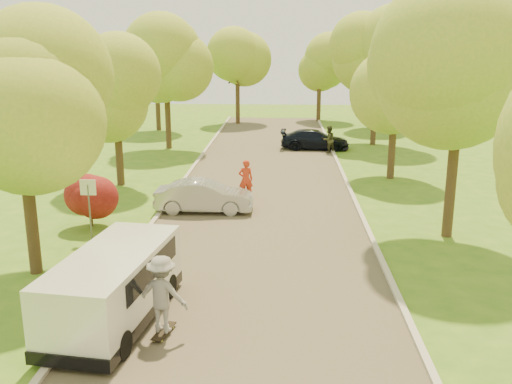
% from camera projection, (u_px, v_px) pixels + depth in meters
% --- Properties ---
extents(ground, '(100.00, 100.00, 0.00)m').
position_uv_depth(ground, '(249.00, 291.00, 15.94)').
color(ground, '#3A701A').
rests_on(ground, ground).
extents(road, '(8.00, 60.00, 0.01)m').
position_uv_depth(road, '(261.00, 210.00, 23.67)').
color(road, '#4C4438').
rests_on(road, ground).
extents(curb_left, '(0.18, 60.00, 0.12)m').
position_uv_depth(curb_left, '(164.00, 207.00, 23.84)').
color(curb_left, '#B2AD9E').
rests_on(curb_left, ground).
extents(curb_right, '(0.18, 60.00, 0.12)m').
position_uv_depth(curb_right, '(359.00, 210.00, 23.47)').
color(curb_right, '#B2AD9E').
rests_on(curb_right, ground).
extents(street_sign, '(0.55, 0.06, 2.17)m').
position_uv_depth(street_sign, '(89.00, 197.00, 19.68)').
color(street_sign, '#59595E').
rests_on(street_sign, ground).
extents(red_shrub, '(1.70, 1.70, 1.95)m').
position_uv_depth(red_shrub, '(90.00, 198.00, 21.27)').
color(red_shrub, '#382619').
rests_on(red_shrub, ground).
extents(tree_l_mida, '(4.71, 4.60, 7.39)m').
position_uv_depth(tree_l_mida, '(26.00, 100.00, 15.89)').
color(tree_l_mida, '#382619').
rests_on(tree_l_mida, ground).
extents(tree_l_midb, '(4.30, 4.20, 6.62)m').
position_uv_depth(tree_l_midb, '(119.00, 90.00, 26.69)').
color(tree_l_midb, '#382619').
rests_on(tree_l_midb, ground).
extents(tree_l_far, '(4.92, 4.80, 7.79)m').
position_uv_depth(tree_l_far, '(169.00, 63.00, 36.11)').
color(tree_l_far, '#382619').
rests_on(tree_l_far, ground).
extents(tree_r_mida, '(5.13, 5.00, 7.95)m').
position_uv_depth(tree_r_mida, '(467.00, 79.00, 19.04)').
color(tree_r_mida, '#382619').
rests_on(tree_r_mida, ground).
extents(tree_r_midb, '(4.51, 4.40, 7.01)m').
position_uv_depth(tree_r_midb, '(400.00, 82.00, 27.93)').
color(tree_r_midb, '#382619').
rests_on(tree_r_midb, ground).
extents(tree_r_far, '(5.33, 5.20, 8.34)m').
position_uv_depth(tree_r_far, '(381.00, 57.00, 37.32)').
color(tree_r_far, '#382619').
rests_on(tree_r_far, ground).
extents(tree_bg_a, '(5.12, 5.00, 7.72)m').
position_uv_depth(tree_bg_a, '(159.00, 62.00, 43.99)').
color(tree_bg_a, '#382619').
rests_on(tree_bg_a, ground).
extents(tree_bg_b, '(5.12, 5.00, 7.95)m').
position_uv_depth(tree_bg_b, '(377.00, 58.00, 45.08)').
color(tree_bg_b, '#382619').
rests_on(tree_bg_b, ground).
extents(tree_bg_c, '(4.92, 4.80, 7.33)m').
position_uv_depth(tree_bg_c, '(240.00, 64.00, 47.65)').
color(tree_bg_c, '#382619').
rests_on(tree_bg_c, ground).
extents(tree_bg_d, '(5.12, 5.00, 7.72)m').
position_uv_depth(tree_bg_d, '(323.00, 60.00, 49.18)').
color(tree_bg_d, '#382619').
rests_on(tree_bg_d, ground).
extents(minivan, '(2.53, 5.06, 1.81)m').
position_uv_depth(minivan, '(115.00, 285.00, 13.97)').
color(minivan, white).
rests_on(minivan, ground).
extents(silver_sedan, '(3.98, 1.41, 1.31)m').
position_uv_depth(silver_sedan, '(204.00, 196.00, 23.24)').
color(silver_sedan, '#A0A0A4').
rests_on(silver_sedan, ground).
extents(dark_sedan, '(4.49, 2.00, 1.28)m').
position_uv_depth(dark_sedan, '(315.00, 140.00, 36.98)').
color(dark_sedan, black).
rests_on(dark_sedan, ground).
extents(longboard, '(0.45, 0.99, 0.11)m').
position_uv_depth(longboard, '(164.00, 331.00, 13.48)').
color(longboard, black).
rests_on(longboard, ground).
extents(skateboarder, '(1.32, 0.92, 1.87)m').
position_uv_depth(skateboarder, '(162.00, 294.00, 13.24)').
color(skateboarder, gray).
rests_on(skateboarder, longboard).
extents(person_striped, '(0.72, 0.56, 1.76)m').
position_uv_depth(person_striped, '(246.00, 179.00, 25.15)').
color(person_striped, red).
rests_on(person_striped, ground).
extents(person_olive, '(1.05, 1.01, 1.71)m').
position_uv_depth(person_olive, '(329.00, 140.00, 35.63)').
color(person_olive, '#30331E').
rests_on(person_olive, ground).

